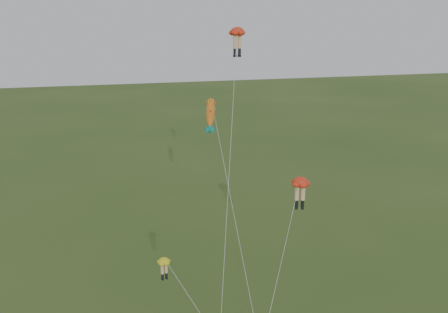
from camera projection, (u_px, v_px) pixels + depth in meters
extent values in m
ellipsoid|color=red|center=(237.00, 31.00, 41.13)|extent=(1.69, 1.69, 0.71)
cylinder|color=#F2C08F|center=(235.00, 42.00, 41.27)|extent=(0.32, 0.32, 1.09)
cylinder|color=black|center=(235.00, 52.00, 41.50)|extent=(0.25, 0.25, 0.55)
cube|color=black|center=(235.00, 56.00, 41.60)|extent=(0.24, 0.35, 0.16)
cylinder|color=#F2C08F|center=(240.00, 42.00, 41.46)|extent=(0.32, 0.32, 1.09)
cylinder|color=black|center=(239.00, 52.00, 41.69)|extent=(0.25, 0.25, 0.55)
cube|color=black|center=(239.00, 56.00, 41.78)|extent=(0.24, 0.35, 0.16)
cylinder|color=silver|center=(229.00, 184.00, 38.90)|extent=(4.29, 10.55, 23.42)
ellipsoid|color=red|center=(300.00, 182.00, 39.38)|extent=(1.93, 1.93, 0.78)
cylinder|color=#F2C08F|center=(297.00, 193.00, 39.64)|extent=(0.35, 0.35, 1.20)
cylinder|color=black|center=(297.00, 203.00, 39.89)|extent=(0.27, 0.27, 0.60)
cube|color=black|center=(296.00, 208.00, 40.00)|extent=(0.28, 0.39, 0.17)
cylinder|color=#F2C08F|center=(303.00, 193.00, 39.63)|extent=(0.35, 0.35, 1.20)
cylinder|color=black|center=(303.00, 203.00, 39.89)|extent=(0.27, 0.27, 0.60)
cube|color=black|center=(302.00, 208.00, 39.99)|extent=(0.28, 0.39, 0.17)
cylinder|color=silver|center=(281.00, 264.00, 38.21)|extent=(4.72, 4.73, 12.08)
ellipsoid|color=yellow|center=(164.00, 261.00, 35.91)|extent=(1.24, 1.24, 0.50)
cylinder|color=#F2C08F|center=(162.00, 269.00, 36.00)|extent=(0.22, 0.22, 0.77)
cylinder|color=black|center=(162.00, 276.00, 36.16)|extent=(0.18, 0.18, 0.39)
cube|color=black|center=(163.00, 279.00, 36.23)|extent=(0.18, 0.25, 0.11)
cylinder|color=#F2C08F|center=(166.00, 268.00, 36.15)|extent=(0.22, 0.22, 0.77)
cylinder|color=black|center=(166.00, 275.00, 36.31)|extent=(0.18, 0.18, 0.39)
cube|color=black|center=(166.00, 278.00, 36.38)|extent=(0.18, 0.25, 0.11)
cylinder|color=silver|center=(199.00, 311.00, 36.07)|extent=(4.43, 2.94, 7.60)
ellipsoid|color=gold|center=(211.00, 112.00, 44.37)|extent=(1.65, 3.02, 2.84)
sphere|color=gold|center=(211.00, 112.00, 44.37)|extent=(1.21, 1.47, 1.27)
cone|color=#148472|center=(211.00, 112.00, 44.37)|extent=(1.00, 1.34, 1.21)
cone|color=#148472|center=(211.00, 112.00, 44.37)|extent=(1.00, 1.34, 1.21)
cone|color=#148472|center=(211.00, 112.00, 44.37)|extent=(0.57, 0.75, 0.67)
cone|color=#148472|center=(211.00, 112.00, 44.37)|extent=(0.57, 0.75, 0.67)
cone|color=#AF1312|center=(211.00, 112.00, 44.37)|extent=(0.60, 0.76, 0.67)
cylinder|color=silver|center=(234.00, 224.00, 40.58)|extent=(0.79, 13.19, 16.02)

